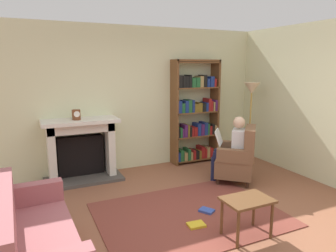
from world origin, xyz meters
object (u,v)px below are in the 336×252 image
object	(u,v)px
fireplace	(81,147)
bookshelf	(195,113)
mantel_clock	(76,115)
sofa_floral	(31,245)
armchair_reading	(239,158)
side_table	(247,205)
floor_lamp	(251,95)
seated_reader	(232,146)

from	to	relation	value
fireplace	bookshelf	size ratio (longest dim) A/B	0.62
fireplace	bookshelf	bearing A→B (deg)	0.91
mantel_clock	sofa_floral	size ratio (longest dim) A/B	0.10
mantel_clock	armchair_reading	distance (m)	2.84
mantel_clock	bookshelf	xyz separation A→B (m)	(2.37, 0.14, -0.15)
bookshelf	sofa_floral	bearing A→B (deg)	-142.06
mantel_clock	armchair_reading	world-z (taller)	mantel_clock
side_table	sofa_floral	bearing A→B (deg)	172.36
side_table	floor_lamp	bearing A→B (deg)	50.16
armchair_reading	seated_reader	size ratio (longest dim) A/B	0.85
sofa_floral	side_table	bearing A→B (deg)	-99.95
armchair_reading	sofa_floral	size ratio (longest dim) A/B	0.56
fireplace	armchair_reading	xyz separation A→B (m)	(2.41, -1.29, -0.15)
fireplace	side_table	bearing A→B (deg)	-62.88
side_table	bookshelf	bearing A→B (deg)	72.13
side_table	seated_reader	bearing A→B (deg)	59.25
bookshelf	side_table	size ratio (longest dim) A/B	3.74
bookshelf	mantel_clock	bearing A→B (deg)	-176.72
side_table	floor_lamp	world-z (taller)	floor_lamp
bookshelf	floor_lamp	distance (m)	1.17
mantel_clock	sofa_floral	xyz separation A→B (m)	(-0.81, -2.34, -0.85)
fireplace	bookshelf	world-z (taller)	bookshelf
seated_reader	fireplace	bearing A→B (deg)	-75.96
fireplace	side_table	xyz separation A→B (m)	(1.41, -2.75, -0.18)
seated_reader	floor_lamp	size ratio (longest dim) A/B	0.69
bookshelf	armchair_reading	world-z (taller)	bookshelf
seated_reader	floor_lamp	xyz separation A→B (m)	(0.91, 0.65, 0.78)
armchair_reading	fireplace	bearing A→B (deg)	-76.55
seated_reader	armchair_reading	bearing A→B (deg)	90.00
bookshelf	sofa_floral	world-z (taller)	bookshelf
mantel_clock	floor_lamp	size ratio (longest dim) A/B	0.10
seated_reader	sofa_floral	xyz separation A→B (m)	(-3.19, -1.23, -0.30)
armchair_reading	floor_lamp	world-z (taller)	floor_lamp
fireplace	armchair_reading	distance (m)	2.73
mantel_clock	armchair_reading	bearing A→B (deg)	-25.69
mantel_clock	sofa_floral	distance (m)	2.62
mantel_clock	seated_reader	world-z (taller)	mantel_clock
armchair_reading	seated_reader	bearing A→B (deg)	-90.00
sofa_floral	side_table	size ratio (longest dim) A/B	3.09
mantel_clock	floor_lamp	xyz separation A→B (m)	(3.29, -0.47, 0.23)
fireplace	sofa_floral	world-z (taller)	fireplace
seated_reader	side_table	size ratio (longest dim) A/B	2.04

